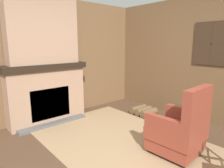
% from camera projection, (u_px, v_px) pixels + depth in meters
% --- Properties ---
extents(wood_panel_wall_left, '(0.06, 5.41, 2.52)m').
position_uv_depth(wood_panel_wall_left, '(40.00, 60.00, 4.07)').
color(wood_panel_wall_left, brown).
rests_on(wood_panel_wall_left, ground).
extents(wood_panel_wall_back, '(5.41, 0.09, 2.52)m').
position_uv_depth(wood_panel_wall_back, '(214.00, 60.00, 3.84)').
color(wood_panel_wall_back, brown).
rests_on(wood_panel_wall_back, ground).
extents(fireplace_hearth, '(0.59, 1.62, 1.20)m').
position_uv_depth(fireplace_hearth, '(47.00, 93.00, 4.03)').
color(fireplace_hearth, '#9E7A60').
rests_on(fireplace_hearth, ground).
extents(chimney_breast, '(0.33, 1.34, 1.31)m').
position_uv_depth(chimney_breast, '(42.00, 29.00, 3.79)').
color(chimney_breast, '#9E7A60').
rests_on(chimney_breast, fireplace_hearth).
extents(area_rug, '(3.69, 2.05, 0.01)m').
position_uv_depth(area_rug, '(135.00, 148.00, 3.07)').
color(area_rug, '#997A56').
rests_on(area_rug, ground).
extents(armchair, '(0.71, 0.70, 1.04)m').
position_uv_depth(armchair, '(180.00, 131.00, 2.84)').
color(armchair, brown).
rests_on(armchair, ground).
extents(firewood_stack, '(0.50, 0.45, 0.16)m').
position_uv_depth(firewood_stack, '(143.00, 111.00, 4.55)').
color(firewood_stack, brown).
rests_on(firewood_stack, ground).
extents(oil_lamp_vase, '(0.10, 0.10, 0.24)m').
position_uv_depth(oil_lamp_vase, '(13.00, 61.00, 3.56)').
color(oil_lamp_vase, '#47708E').
rests_on(oil_lamp_vase, fireplace_hearth).
extents(storage_case, '(0.13, 0.21, 0.15)m').
position_uv_depth(storage_case, '(63.00, 59.00, 4.20)').
color(storage_case, gray).
rests_on(storage_case, fireplace_hearth).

